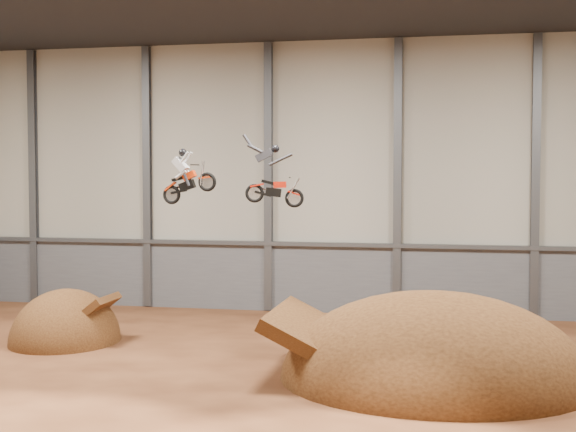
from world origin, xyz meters
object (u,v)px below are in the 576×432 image
object	(u,v)px
landing_ramp	(434,380)
fmx_rider_a	(192,170)
takeoff_ramp	(66,342)
fmx_rider_b	(273,172)

from	to	relation	value
landing_ramp	fmx_rider_a	xyz separation A→B (m)	(-9.37, 1.89, 7.30)
landing_ramp	fmx_rider_a	world-z (taller)	fmx_rider_a
takeoff_ramp	fmx_rider_b	world-z (taller)	fmx_rider_b
takeoff_ramp	landing_ramp	xyz separation A→B (m)	(15.54, -3.34, 0.00)
takeoff_ramp	landing_ramp	distance (m)	15.90
fmx_rider_b	takeoff_ramp	bearing A→B (deg)	160.81
landing_ramp	fmx_rider_b	xyz separation A→B (m)	(-6.05, 1.56, 7.26)
landing_ramp	fmx_rider_b	world-z (taller)	fmx_rider_b
landing_ramp	fmx_rider_b	bearing A→B (deg)	165.52
fmx_rider_a	fmx_rider_b	bearing A→B (deg)	0.29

